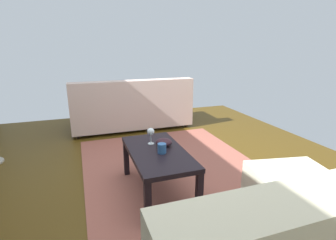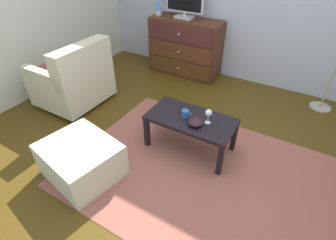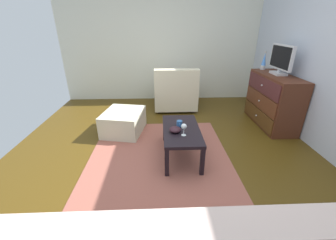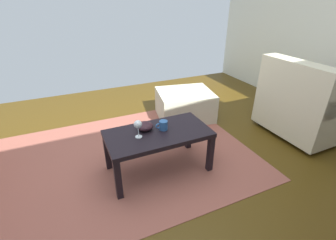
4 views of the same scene
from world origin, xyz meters
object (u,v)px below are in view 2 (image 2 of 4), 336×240
Objects in this scene: tv at (185,1)px; wine_glass at (209,113)px; ottoman at (81,160)px; coffee_table at (191,122)px; mug at (185,114)px; bowl_decorative at (195,122)px; armchair at (74,80)px; dresser at (185,47)px; lava_lamp at (158,6)px.

tv is 3.92× the size of wine_glass.
ottoman is at bearing -135.95° from wine_glass.
coffee_table is 1.17m from ottoman.
bowl_decorative is at bearing -24.44° from mug.
wine_glass is 0.16m from bowl_decorative.
tv is 2.80m from ottoman.
mug is (-0.24, -0.03, -0.07)m from wine_glass.
bowl_decorative is 1.90m from armchair.
dresser is 1.89× the size of tv.
mug reaches higher than coffee_table.
tv is at bearing 154.23° from dresser.
lava_lamp is 2.39m from bowl_decorative.
dresser reaches higher than mug.
dresser is 1.31× the size of armchair.
tv is 0.45m from lava_lamp.
armchair is at bearing 178.29° from coffee_table.
armchair is (-0.80, -1.67, -0.79)m from tv.
coffee_table is at bearing -60.83° from dresser.
tv is 2.01m from armchair.
armchair reaches higher than ottoman.
dresser reaches higher than armchair.
lava_lamp is at bearing 77.02° from armchair.
dresser is 2.04m from wine_glass.
tv reaches higher than wine_glass.
armchair is (-1.74, 0.08, -0.10)m from mug.
dresser is at bearing 94.51° from ottoman.
lava_lamp is (-0.43, -0.07, -0.10)m from tv.
bowl_decorative is (1.04, -1.79, -0.00)m from dresser.
dresser is at bearing 62.69° from armchair.
bowl_decorative is 0.17× the size of armchair.
armchair is at bearing 138.26° from ottoman.
mug is at bearing -50.76° from lava_lamp.
lava_lamp reaches higher than ottoman.
coffee_table is 6.06× the size of bowl_decorative.
coffee_table is at bearing -177.05° from wine_glass.
dresser is 1.26× the size of coffee_table.
coffee_table is (1.43, -1.66, -0.69)m from lava_lamp.
mug is 0.16m from bowl_decorative.
tv is at bearing 95.56° from ottoman.
mug is 0.16× the size of ottoman.
coffee_table is 1.04× the size of armchair.
mug is at bearing -61.70° from tv.
wine_glass is at bearing 2.95° from coffee_table.
ottoman is at bearing -130.02° from coffee_table.
coffee_table is 1.80m from armchair.
dresser reaches higher than ottoman.
tv reaches higher than ottoman.
lava_lamp reaches higher than coffee_table.
coffee_table is 0.25m from wine_glass.
lava_lamp is 2.89× the size of mug.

